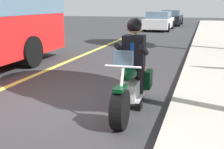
{
  "coord_description": "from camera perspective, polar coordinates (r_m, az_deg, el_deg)",
  "views": [
    {
      "loc": [
        5.14,
        2.53,
        1.99
      ],
      "look_at": [
        0.17,
        0.99,
        0.75
      ],
      "focal_mm": 47.78,
      "sensor_mm": 36.0,
      "label": 1
    }
  ],
  "objects": [
    {
      "name": "car_silver",
      "position": [
        28.99,
        11.31,
        10.62
      ],
      "size": [
        4.6,
        1.92,
        1.4
      ],
      "color": "black",
      "rests_on": "ground_plane"
    },
    {
      "name": "motorcycle_main",
      "position": [
        5.58,
        3.71,
        -2.63
      ],
      "size": [
        2.21,
        0.62,
        1.26
      ],
      "color": "black",
      "rests_on": "ground_plane"
    },
    {
      "name": "rider_main",
      "position": [
        5.63,
        4.18,
        3.61
      ],
      "size": [
        0.63,
        0.55,
        1.74
      ],
      "color": "black",
      "rests_on": "ground_plane"
    },
    {
      "name": "car_dark",
      "position": [
        23.35,
        9.0,
        10.09
      ],
      "size": [
        4.6,
        1.92,
        1.4
      ],
      "color": "silver",
      "rests_on": "ground_plane"
    },
    {
      "name": "ground_plane",
      "position": [
        6.07,
        -8.57,
        -5.89
      ],
      "size": [
        80.0,
        80.0,
        0.0
      ],
      "primitive_type": "plane",
      "color": "#333335"
    }
  ]
}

